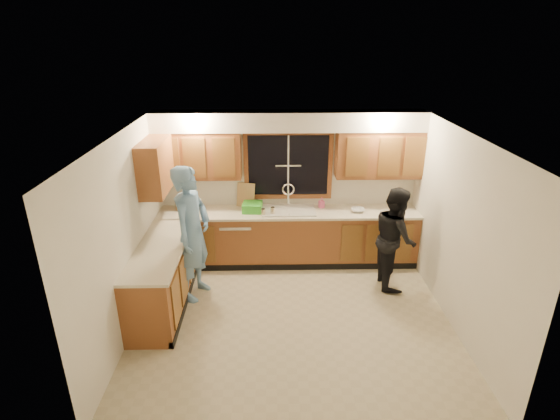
# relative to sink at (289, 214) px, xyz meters

# --- Properties ---
(floor) EXTENTS (4.20, 4.20, 0.00)m
(floor) POSITION_rel_sink_xyz_m (0.00, -1.60, -0.86)
(floor) COLOR #C4B896
(floor) RESTS_ON ground
(ceiling) EXTENTS (4.20, 4.20, 0.00)m
(ceiling) POSITION_rel_sink_xyz_m (0.00, -1.60, 1.64)
(ceiling) COLOR silver
(wall_back) EXTENTS (4.20, 0.00, 4.20)m
(wall_back) POSITION_rel_sink_xyz_m (0.00, 0.30, 0.39)
(wall_back) COLOR white
(wall_back) RESTS_ON ground
(wall_left) EXTENTS (0.00, 3.80, 3.80)m
(wall_left) POSITION_rel_sink_xyz_m (-2.10, -1.60, 0.39)
(wall_left) COLOR white
(wall_left) RESTS_ON ground
(wall_right) EXTENTS (0.00, 3.80, 3.80)m
(wall_right) POSITION_rel_sink_xyz_m (2.10, -1.60, 0.39)
(wall_right) COLOR white
(wall_right) RESTS_ON ground
(base_cabinets_back) EXTENTS (4.20, 0.60, 0.88)m
(base_cabinets_back) POSITION_rel_sink_xyz_m (0.00, -0.00, -0.42)
(base_cabinets_back) COLOR brown
(base_cabinets_back) RESTS_ON ground
(base_cabinets_left) EXTENTS (0.60, 1.90, 0.88)m
(base_cabinets_left) POSITION_rel_sink_xyz_m (-1.80, -1.25, -0.42)
(base_cabinets_left) COLOR brown
(base_cabinets_left) RESTS_ON ground
(countertop_back) EXTENTS (4.20, 0.63, 0.04)m
(countertop_back) POSITION_rel_sink_xyz_m (0.00, -0.02, 0.04)
(countertop_back) COLOR beige
(countertop_back) RESTS_ON base_cabinets_back
(countertop_left) EXTENTS (0.63, 1.90, 0.04)m
(countertop_left) POSITION_rel_sink_xyz_m (-1.79, -1.25, 0.04)
(countertop_left) COLOR beige
(countertop_left) RESTS_ON base_cabinets_left
(upper_cabinets_left) EXTENTS (1.35, 0.33, 0.75)m
(upper_cabinets_left) POSITION_rel_sink_xyz_m (-1.43, 0.13, 0.96)
(upper_cabinets_left) COLOR brown
(upper_cabinets_left) RESTS_ON wall_back
(upper_cabinets_right) EXTENTS (1.35, 0.33, 0.75)m
(upper_cabinets_right) POSITION_rel_sink_xyz_m (1.43, 0.13, 0.96)
(upper_cabinets_right) COLOR brown
(upper_cabinets_right) RESTS_ON wall_back
(upper_cabinets_return) EXTENTS (0.33, 0.90, 0.75)m
(upper_cabinets_return) POSITION_rel_sink_xyz_m (-1.94, -0.48, 0.96)
(upper_cabinets_return) COLOR brown
(upper_cabinets_return) RESTS_ON wall_left
(soffit) EXTENTS (4.20, 0.35, 0.30)m
(soffit) POSITION_rel_sink_xyz_m (0.00, 0.12, 1.49)
(soffit) COLOR white
(soffit) RESTS_ON wall_back
(window_frame) EXTENTS (1.44, 0.03, 1.14)m
(window_frame) POSITION_rel_sink_xyz_m (0.00, 0.29, 0.74)
(window_frame) COLOR black
(window_frame) RESTS_ON wall_back
(sink) EXTENTS (0.86, 0.52, 0.57)m
(sink) POSITION_rel_sink_xyz_m (0.00, 0.00, 0.00)
(sink) COLOR silver
(sink) RESTS_ON countertop_back
(dishwasher) EXTENTS (0.60, 0.56, 0.82)m
(dishwasher) POSITION_rel_sink_xyz_m (-0.85, -0.01, -0.45)
(dishwasher) COLOR white
(dishwasher) RESTS_ON floor
(stove) EXTENTS (0.58, 0.75, 0.90)m
(stove) POSITION_rel_sink_xyz_m (-1.80, -1.82, -0.41)
(stove) COLOR white
(stove) RESTS_ON floor
(man) EXTENTS (0.68, 0.83, 1.97)m
(man) POSITION_rel_sink_xyz_m (-1.39, -0.97, 0.12)
(man) COLOR #6896C5
(man) RESTS_ON floor
(woman) EXTENTS (0.59, 0.76, 1.56)m
(woman) POSITION_rel_sink_xyz_m (1.55, -0.73, -0.09)
(woman) COLOR black
(woman) RESTS_ON floor
(knife_block) EXTENTS (0.15, 0.14, 0.22)m
(knife_block) POSITION_rel_sink_xyz_m (-1.76, 0.06, 0.17)
(knife_block) COLOR brown
(knife_block) RESTS_ON countertop_back
(cutting_board) EXTENTS (0.32, 0.19, 0.40)m
(cutting_board) POSITION_rel_sink_xyz_m (-0.70, 0.22, 0.26)
(cutting_board) COLOR tan
(cutting_board) RESTS_ON countertop_back
(dish_crate) EXTENTS (0.33, 0.31, 0.14)m
(dish_crate) POSITION_rel_sink_xyz_m (-0.59, -0.01, 0.13)
(dish_crate) COLOR green
(dish_crate) RESTS_ON countertop_back
(soap_bottle) EXTENTS (0.10, 0.11, 0.18)m
(soap_bottle) POSITION_rel_sink_xyz_m (0.55, 0.13, 0.14)
(soap_bottle) COLOR #D95288
(soap_bottle) RESTS_ON countertop_back
(bowl) EXTENTS (0.23, 0.23, 0.05)m
(bowl) POSITION_rel_sink_xyz_m (1.12, -0.06, 0.08)
(bowl) COLOR silver
(bowl) RESTS_ON countertop_back
(can_left) EXTENTS (0.08, 0.08, 0.12)m
(can_left) POSITION_rel_sink_xyz_m (-0.41, -0.20, 0.11)
(can_left) COLOR #C2B395
(can_left) RESTS_ON countertop_back
(can_right) EXTENTS (0.09, 0.09, 0.13)m
(can_right) POSITION_rel_sink_xyz_m (-0.26, -0.16, 0.12)
(can_right) COLOR #C2B395
(can_right) RESTS_ON countertop_back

